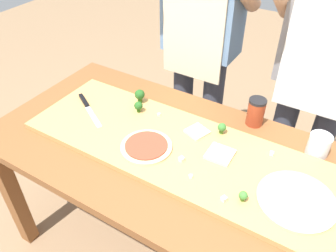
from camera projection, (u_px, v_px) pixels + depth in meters
name	position (u px, v px, depth m)	size (l,w,h in m)	color
ground_plane	(172.00, 250.00, 1.90)	(8.00, 8.00, 0.00)	#896B4C
prep_table	(174.00, 167.00, 1.49)	(1.63, 0.82, 0.77)	brown
cutting_board	(177.00, 148.00, 1.41)	(1.34, 0.46, 0.02)	tan
chefs_knife	(87.00, 106.00, 1.63)	(0.26, 0.16, 0.02)	#B7BABF
pizza_whole_white_garlic	(297.00, 200.00, 1.18)	(0.28, 0.28, 0.02)	beige
pizza_whole_tomato_red	(146.00, 146.00, 1.40)	(0.22, 0.22, 0.02)	beige
pizza_slice_near_right	(197.00, 132.00, 1.47)	(0.08, 0.08, 0.01)	beige
pizza_slice_near_left	(220.00, 154.00, 1.36)	(0.10, 0.10, 0.01)	beige
broccoli_floret_back_mid	(140.00, 95.00, 1.63)	(0.05, 0.05, 0.07)	#2C5915
broccoli_floret_front_left	(222.00, 128.00, 1.45)	(0.04, 0.04, 0.05)	#3F7220
broccoli_floret_front_mid	(138.00, 106.00, 1.58)	(0.04, 0.04, 0.05)	#2C5915
broccoli_floret_center_right	(243.00, 196.00, 1.17)	(0.03, 0.03, 0.04)	#487A23
cheese_crumble_a	(159.00, 115.00, 1.57)	(0.01, 0.01, 0.01)	silver
cheese_crumble_b	(182.00, 159.00, 1.33)	(0.02, 0.02, 0.02)	silver
cheese_crumble_c	(272.00, 153.00, 1.36)	(0.02, 0.02, 0.02)	white
cheese_crumble_d	(224.00, 199.00, 1.18)	(0.02, 0.02, 0.02)	silver
cheese_crumble_e	(191.00, 176.00, 1.27)	(0.01, 0.01, 0.01)	white
flour_cup	(318.00, 146.00, 1.38)	(0.09, 0.09, 0.09)	white
sauce_jar	(256.00, 112.00, 1.52)	(0.08, 0.08, 0.13)	#99381E
cook_left	(201.00, 34.00, 1.80)	(0.54, 0.39, 1.67)	#333847
cook_right	(324.00, 63.00, 1.54)	(0.54, 0.39, 1.67)	#333847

